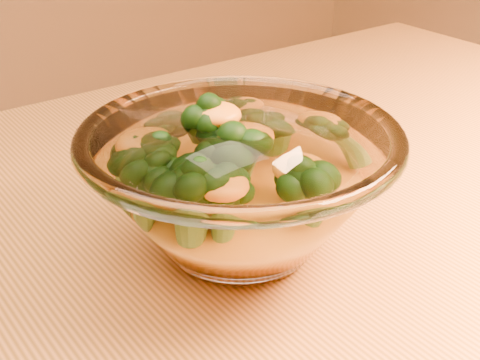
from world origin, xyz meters
name	(u,v)px	position (x,y,z in m)	size (l,w,h in m)	color
table	(273,314)	(0.00, 0.00, 0.65)	(1.20, 0.80, 0.75)	#BD7838
glass_bowl	(240,186)	(-0.05, -0.01, 0.81)	(0.25, 0.25, 0.11)	white
cheese_sauce	(240,212)	(-0.05, -0.01, 0.78)	(0.14, 0.14, 0.04)	orange
broccoli_heap	(224,164)	(-0.05, 0.00, 0.82)	(0.17, 0.16, 0.08)	black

